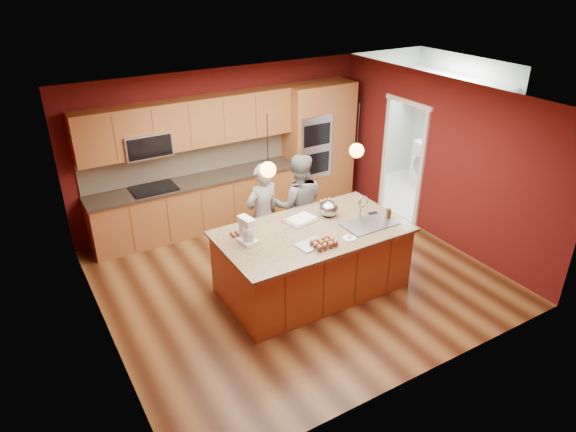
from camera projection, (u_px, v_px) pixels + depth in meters
floor at (296, 276)px, 7.80m from camera, size 5.50×5.50×0.00m
ceiling at (297, 100)px, 6.59m from camera, size 5.50×5.50×0.00m
wall_back at (223, 145)px, 9.11m from camera, size 5.50×0.00×5.50m
wall_front at (423, 282)px, 5.28m from camera, size 5.50×0.00×5.50m
wall_left at (94, 246)px, 5.94m from camera, size 0.00×5.00×5.00m
wall_right at (438, 160)px, 8.45m from camera, size 0.00×5.00×5.00m
cabinet_run at (194, 177)px, 8.77m from camera, size 3.74×0.64×2.30m
oven_column at (318, 144)px, 9.81m from camera, size 1.30×0.62×2.30m
doorway_trim at (402, 163)px, 9.19m from camera, size 0.08×1.11×2.20m
laundry_room at (457, 97)px, 9.83m from camera, size 2.60×2.70×2.70m
pendant_left at (268, 169)px, 6.31m from camera, size 0.20×0.20×0.80m
pendant_right at (357, 150)px, 6.93m from camera, size 0.20×0.20×0.80m
island at (313, 259)px, 7.31m from camera, size 2.63×1.47×1.35m
person_left at (262, 215)px, 7.78m from camera, size 0.67×0.50×1.67m
person_right at (298, 205)px, 8.07m from camera, size 1.01×0.92×1.70m
stand_mixer at (247, 232)px, 6.70m from camera, size 0.23×0.29×0.37m
sheet_cake at (301, 220)px, 7.32m from camera, size 0.50×0.41×0.05m
cooling_rack at (311, 244)px, 6.72m from camera, size 0.42×0.32×0.02m
mixing_bowl at (329, 209)px, 7.43m from camera, size 0.28×0.28×0.24m
plate at (349, 238)px, 6.87m from camera, size 0.18×0.18×0.01m
tumbler at (389, 214)px, 7.37m from camera, size 0.07×0.07×0.14m
phone at (373, 213)px, 7.54m from camera, size 0.15×0.09×0.01m
cupcakes_left at (237, 233)px, 6.95m from camera, size 0.21×0.14×0.06m
cupcakes_rack at (324, 242)px, 6.67m from camera, size 0.34×0.26×0.08m
cupcakes_right at (327, 202)px, 7.84m from camera, size 0.22×0.15×0.07m
washer at (454, 175)px, 10.12m from camera, size 0.76×0.77×1.00m
dryer at (431, 165)px, 10.64m from camera, size 0.74×0.75×0.96m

